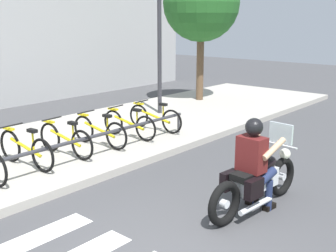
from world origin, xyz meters
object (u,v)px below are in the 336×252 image
motorcycle (256,180)px  bicycle_5 (99,131)px  tree_near_rack (201,4)px  bicycle_6 (129,124)px  rider (255,158)px  bicycle_7 (155,117)px  street_lamp (159,19)px  bicycle_4 (65,140)px  bike_rack (63,145)px  bicycle_3 (26,149)px

motorcycle → bicycle_5: size_ratio=1.35×
motorcycle → tree_near_rack: size_ratio=0.47×
bicycle_5 → bicycle_6: bearing=0.0°
rider → bicycle_5: 3.97m
bicycle_6 → bicycle_7: (0.88, 0.00, -0.00)m
bicycle_6 → rider: bearing=-107.1°
street_lamp → rider: bearing=-125.2°
motorcycle → bicycle_4: bearing=98.9°
bike_rack → tree_near_rack: size_ratio=1.46×
bicycle_6 → tree_near_rack: (4.95, 1.67, 2.84)m
rider → motorcycle: bearing=-7.3°
bike_rack → bicycle_3: bearing=128.3°
rider → bicycle_4: 3.99m
motorcycle → rider: bearing=172.7°
rider → bicycle_7: rider is taller
bicycle_7 → rider: bearing=-117.9°
bicycle_4 → bicycle_6: (1.75, 0.00, -0.01)m
bicycle_5 → tree_near_rack: size_ratio=0.35×
rider → bicycle_5: bearing=85.1°
bicycle_7 → bike_rack: bearing=-169.7°
motorcycle → bicycle_7: size_ratio=1.33×
bicycle_3 → bike_rack: size_ratio=0.24×
bicycle_4 → bicycle_6: bearing=0.0°
bicycle_5 → bicycle_7: (1.75, 0.00, -0.01)m
bicycle_4 → bike_rack: size_ratio=0.23×
motorcycle → rider: rider is taller
bicycle_6 → tree_near_rack: bearing=18.7°
bicycle_4 → street_lamp: (4.22, 1.27, 2.35)m
motorcycle → bike_rack: (-1.05, 3.40, 0.12)m
rider → street_lamp: street_lamp is taller
motorcycle → bicycle_5: (0.26, 3.95, 0.02)m
bicycle_5 → street_lamp: street_lamp is taller
rider → tree_near_rack: (6.16, 5.61, 2.49)m
motorcycle → bike_rack: 3.56m
bicycle_7 → street_lamp: 3.11m
bicycle_7 → bicycle_3: bearing=-180.0°
bike_rack → street_lamp: bearing=21.4°
motorcycle → street_lamp: 6.77m
bicycle_7 → tree_near_rack: (4.07, 1.67, 2.84)m
rider → bicycle_7: (2.09, 3.94, -0.35)m
bicycle_3 → bicycle_4: size_ratio=1.02×
bicycle_5 → bicycle_3: bearing=-180.0°
bicycle_5 → bike_rack: bicycle_5 is taller
bicycle_4 → street_lamp: size_ratio=0.33×
rider → bicycle_6: size_ratio=0.92×
bicycle_4 → bicycle_3: bearing=-180.0°
bicycle_5 → street_lamp: bearing=20.8°
rider → bicycle_6: (1.21, 3.94, -0.35)m
motorcycle → bicycle_3: motorcycle is taller
bicycle_3 → tree_near_rack: (7.57, 1.67, 2.83)m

